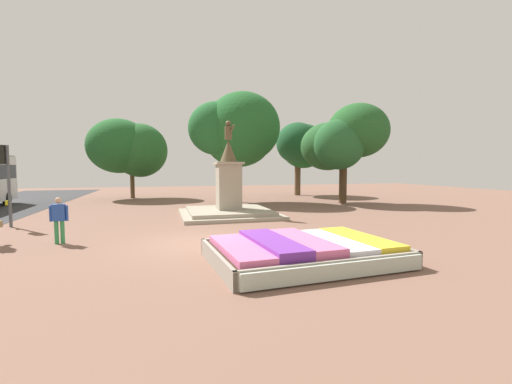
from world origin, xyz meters
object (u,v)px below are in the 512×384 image
(statue_monument, at_px, (229,199))
(traffic_light_mid_block, at_px, (5,171))
(flower_planter, at_px, (303,251))
(pedestrian_near_planter, at_px, (59,217))

(statue_monument, height_order, traffic_light_mid_block, statue_monument)
(flower_planter, distance_m, pedestrian_near_planter, 8.15)
(pedestrian_near_planter, bearing_deg, statue_monument, 37.11)
(statue_monument, bearing_deg, traffic_light_mid_block, -174.42)
(flower_planter, relative_size, traffic_light_mid_block, 1.48)
(flower_planter, relative_size, pedestrian_near_planter, 3.31)
(flower_planter, height_order, statue_monument, statue_monument)
(statue_monument, bearing_deg, flower_planter, -88.48)
(traffic_light_mid_block, bearing_deg, pedestrian_near_planter, -53.64)
(statue_monument, xyz_separation_m, traffic_light_mid_block, (-9.75, -0.95, 1.52))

